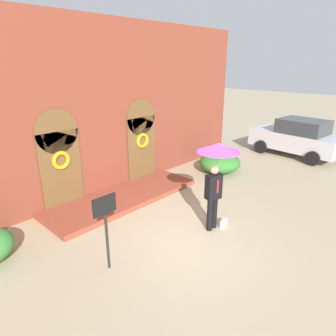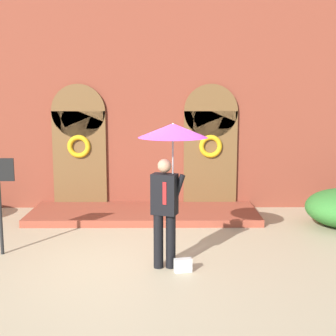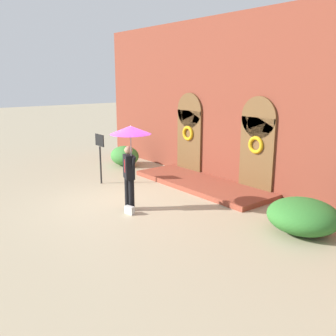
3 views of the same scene
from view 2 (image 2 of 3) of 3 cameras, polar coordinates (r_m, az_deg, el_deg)
ground_plane at (r=7.97m, az=-3.95°, el=-11.69°), size 80.00×80.00×0.00m
building_facade at (r=11.60m, az=-2.82°, el=8.36°), size 14.00×2.30×5.60m
person_with_umbrella at (r=7.37m, az=0.33°, el=1.98°), size 1.10×1.10×2.36m
handbag at (r=7.62m, az=1.84°, el=-11.78°), size 0.30×0.18×0.22m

